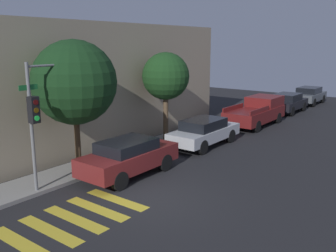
% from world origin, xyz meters
% --- Properties ---
extents(ground_plane, '(60.00, 60.00, 0.00)m').
position_xyz_m(ground_plane, '(0.00, 0.00, 0.00)').
color(ground_plane, black).
extents(sidewalk, '(26.00, 1.84, 0.14)m').
position_xyz_m(sidewalk, '(0.00, 4.12, 0.07)').
color(sidewalk, gray).
rests_on(sidewalk, ground).
extents(building_row, '(26.00, 6.00, 6.23)m').
position_xyz_m(building_row, '(0.00, 8.44, 3.11)').
color(building_row, gray).
rests_on(building_row, ground).
extents(crosswalk, '(4.94, 2.60, 0.00)m').
position_xyz_m(crosswalk, '(-2.90, 0.80, 0.00)').
color(crosswalk, gold).
rests_on(crosswalk, ground).
extents(traffic_light_pole, '(2.51, 0.56, 4.63)m').
position_xyz_m(traffic_light_pole, '(-1.50, 3.37, 3.21)').
color(traffic_light_pole, slate).
rests_on(traffic_light_pole, ground).
extents(sedan_near_corner, '(4.33, 1.78, 1.50)m').
position_xyz_m(sedan_near_corner, '(1.34, 2.10, 0.80)').
color(sedan_near_corner, maroon).
rests_on(sedan_near_corner, ground).
extents(sedan_middle, '(4.53, 1.77, 1.42)m').
position_xyz_m(sedan_middle, '(7.01, 2.10, 0.77)').
color(sedan_middle, '#B7BABF').
rests_on(sedan_middle, ground).
extents(pickup_truck, '(5.26, 2.05, 1.76)m').
position_xyz_m(pickup_truck, '(13.48, 2.10, 0.90)').
color(pickup_truck, maroon).
rests_on(pickup_truck, ground).
extents(sedan_far_end, '(4.23, 1.83, 1.47)m').
position_xyz_m(sedan_far_end, '(19.02, 2.10, 0.78)').
color(sedan_far_end, black).
rests_on(sedan_far_end, ground).
extents(sedan_tail_of_row, '(4.34, 1.84, 1.47)m').
position_xyz_m(sedan_tail_of_row, '(24.24, 2.10, 0.79)').
color(sedan_tail_of_row, '#4C5156').
rests_on(sedan_tail_of_row, ground).
extents(tree_near_corner, '(3.35, 3.35, 5.40)m').
position_xyz_m(tree_near_corner, '(0.39, 4.04, 3.72)').
color(tree_near_corner, '#42301E').
rests_on(tree_near_corner, ground).
extents(tree_midblock, '(2.45, 2.45, 4.79)m').
position_xyz_m(tree_midblock, '(6.26, 4.04, 3.54)').
color(tree_midblock, brown).
rests_on(tree_midblock, ground).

